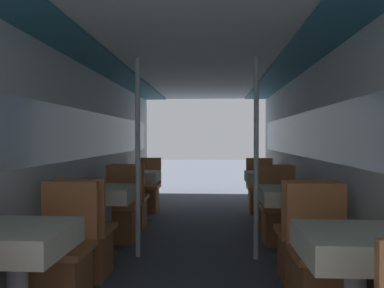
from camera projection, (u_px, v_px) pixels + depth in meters
name	position (u px, v px, depth m)	size (l,w,h in m)	color
wall_left	(80.00, 153.00, 4.25)	(0.05, 8.24, 2.09)	silver
wall_right	(320.00, 154.00, 4.09)	(0.05, 8.24, 2.09)	silver
ceiling_panel	(198.00, 59.00, 4.15)	(2.68, 8.24, 0.07)	silver
dining_table_left_0	(17.00, 249.00, 2.17)	(0.60, 0.60, 0.74)	#4C4C51
chair_left_far_0	(60.00, 268.00, 2.79)	(0.45, 0.45, 0.91)	#9C5B31
dining_table_left_1	(106.00, 199.00, 3.95)	(0.60, 0.60, 0.74)	#4C4C51
chair_left_near_1	(86.00, 246.00, 3.35)	(0.45, 0.45, 0.91)	#9C5B31
chair_left_far_1	(120.00, 217.00, 4.57)	(0.45, 0.45, 0.91)	#9C5B31
support_pole_left_1	(138.00, 158.00, 3.93)	(0.05, 0.05, 2.09)	silver
dining_table_left_2	(139.00, 180.00, 5.74)	(0.60, 0.60, 0.74)	#4C4C51
chair_left_near_2	(130.00, 209.00, 5.13)	(0.45, 0.45, 0.91)	#9C5B31
chair_left_far_2	(146.00, 195.00, 6.35)	(0.45, 0.45, 0.91)	#9C5B31
dining_table_right_0	(355.00, 255.00, 2.06)	(0.60, 0.60, 0.74)	#4C4C51
chair_right_far_0	(323.00, 274.00, 2.68)	(0.45, 0.45, 0.91)	#9C5B31
dining_table_right_1	(290.00, 201.00, 3.84)	(0.60, 0.60, 0.74)	#4C4C51
chair_right_near_1	(304.00, 250.00, 3.24)	(0.45, 0.45, 0.91)	#9C5B31
chair_right_far_1	(279.00, 219.00, 4.46)	(0.45, 0.45, 0.91)	#9C5B31
support_pole_right_1	(256.00, 158.00, 3.85)	(0.05, 0.05, 2.09)	silver
dining_table_right_2	(266.00, 181.00, 5.62)	(0.60, 0.60, 0.74)	#4C4C51
chair_right_near_2	(272.00, 210.00, 5.02)	(0.45, 0.45, 0.91)	#9C5B31
chair_right_far_2	(261.00, 196.00, 6.24)	(0.45, 0.45, 0.91)	#9C5B31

